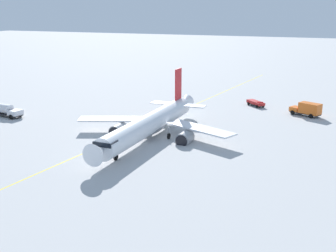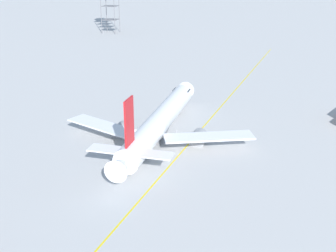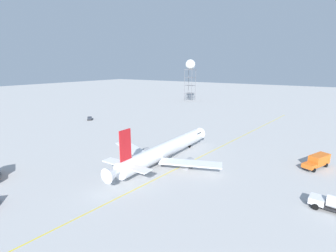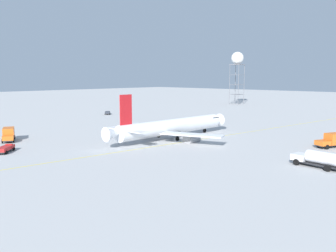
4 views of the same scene
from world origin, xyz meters
TOP-DOWN VIEW (x-y plane):
  - ground_plane at (0.00, 0.00)m, footprint 600.00×600.00m
  - airliner_main at (-1.85, -2.70)m, footprint 32.74×39.61m
  - taxiway_centreline at (-7.12, -0.67)m, footprint 21.95×173.55m

SIDE VIEW (x-z plane):
  - ground_plane at x=0.00m, z-range 0.00..0.00m
  - taxiway_centreline at x=-7.12m, z-range 0.00..0.01m
  - airliner_main at x=-1.85m, z-range -3.25..8.73m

